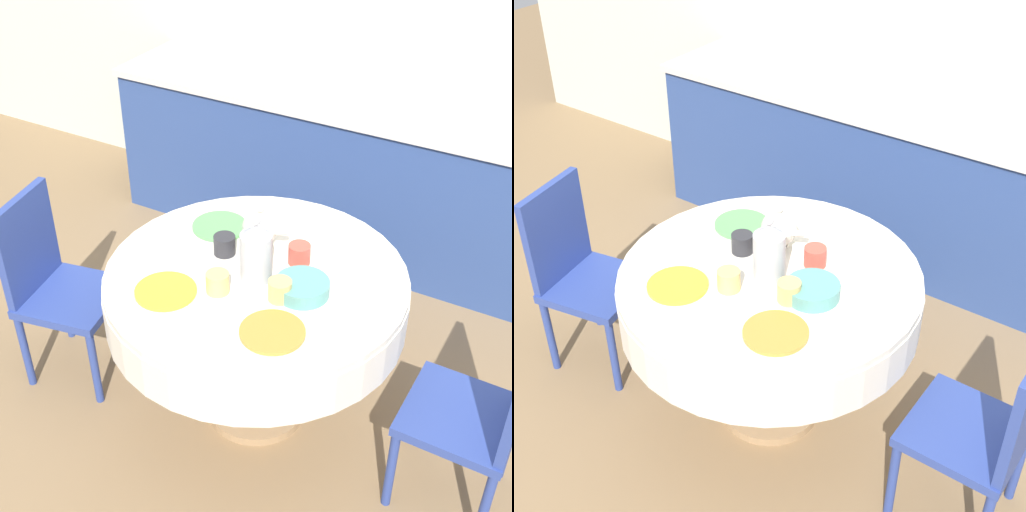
# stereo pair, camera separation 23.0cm
# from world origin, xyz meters

# --- Properties ---
(ground_plane) EXTENTS (12.00, 12.00, 0.00)m
(ground_plane) POSITION_xyz_m (0.00, 0.00, 0.00)
(ground_plane) COLOR #8E704C
(wall_back) EXTENTS (7.00, 0.05, 2.60)m
(wall_back) POSITION_xyz_m (0.00, 1.80, 1.30)
(wall_back) COLOR beige
(wall_back) RESTS_ON ground_plane
(kitchen_counter) EXTENTS (3.24, 0.64, 0.91)m
(kitchen_counter) POSITION_xyz_m (0.00, 1.47, 0.46)
(kitchen_counter) COLOR #2D4784
(kitchen_counter) RESTS_ON ground_plane
(dining_table) EXTENTS (1.20, 1.20, 0.76)m
(dining_table) POSITION_xyz_m (0.00, 0.00, 0.63)
(dining_table) COLOR tan
(dining_table) RESTS_ON ground_plane
(chair_left) EXTENTS (0.40, 0.40, 0.90)m
(chair_left) POSITION_xyz_m (0.94, -0.01, 0.50)
(chair_left) COLOR #2D428E
(chair_left) RESTS_ON ground_plane
(chair_right) EXTENTS (0.47, 0.47, 0.90)m
(chair_right) POSITION_xyz_m (-0.92, -0.19, 0.50)
(chair_right) COLOR #2D428E
(chair_right) RESTS_ON ground_plane
(plate_near_left) EXTENTS (0.23, 0.23, 0.01)m
(plate_near_left) POSITION_xyz_m (-0.23, -0.28, 0.76)
(plate_near_left) COLOR yellow
(plate_near_left) RESTS_ON dining_table
(cup_near_left) EXTENTS (0.09, 0.09, 0.08)m
(cup_near_left) POSITION_xyz_m (-0.07, -0.17, 0.80)
(cup_near_left) COLOR #DBB766
(cup_near_left) RESTS_ON dining_table
(plate_near_right) EXTENTS (0.23, 0.23, 0.01)m
(plate_near_right) POSITION_xyz_m (0.23, -0.28, 0.76)
(plate_near_right) COLOR orange
(plate_near_right) RESTS_ON dining_table
(cup_near_right) EXTENTS (0.09, 0.09, 0.08)m
(cup_near_right) POSITION_xyz_m (0.16, -0.10, 0.80)
(cup_near_right) COLOR #DBB766
(cup_near_right) RESTS_ON dining_table
(plate_far_left) EXTENTS (0.23, 0.23, 0.01)m
(plate_far_left) POSITION_xyz_m (-0.30, 0.21, 0.76)
(plate_far_left) COLOR #5BA85B
(plate_far_left) RESTS_ON dining_table
(cup_far_left) EXTENTS (0.09, 0.09, 0.08)m
(cup_far_left) POSITION_xyz_m (-0.18, 0.05, 0.80)
(cup_far_left) COLOR #28282D
(cup_far_left) RESTS_ON dining_table
(plate_far_right) EXTENTS (0.23, 0.23, 0.01)m
(plate_far_right) POSITION_xyz_m (0.31, 0.19, 0.76)
(plate_far_right) COLOR white
(plate_far_right) RESTS_ON dining_table
(cup_far_right) EXTENTS (0.09, 0.09, 0.08)m
(cup_far_right) POSITION_xyz_m (0.11, 0.15, 0.80)
(cup_far_right) COLOR #CC4C3D
(cup_far_right) RESTS_ON dining_table
(coffee_carafe) EXTENTS (0.12, 0.12, 0.28)m
(coffee_carafe) POSITION_xyz_m (0.02, -0.03, 0.87)
(coffee_carafe) COLOR #B2B2B7
(coffee_carafe) RESTS_ON dining_table
(teapot) EXTENTS (0.20, 0.15, 0.19)m
(teapot) POSITION_xyz_m (-0.08, 0.17, 0.84)
(teapot) COLOR silver
(teapot) RESTS_ON dining_table
(fruit_bowl) EXTENTS (0.21, 0.21, 0.06)m
(fruit_bowl) POSITION_xyz_m (0.21, -0.03, 0.78)
(fruit_bowl) COLOR #569993
(fruit_bowl) RESTS_ON dining_table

